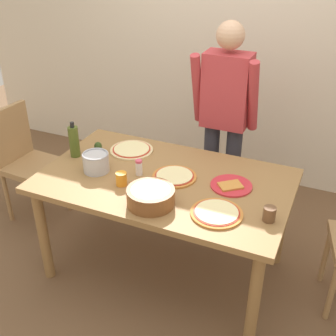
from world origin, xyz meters
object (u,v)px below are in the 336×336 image
cup_small_brown (269,214)px  pizza_cooked_on_tray (174,176)px  pizza_second_cooked (217,213)px  popcorn_bowl (151,195)px  steel_pot (96,162)px  dining_table (165,190)px  chair_wooden_left (25,157)px  olive_oil_bottle (74,141)px  cup_orange (121,179)px  plate_with_slice (231,186)px  person_cook (225,114)px  pizza_raw_on_board (132,150)px  salt_shaker (139,167)px  avocado (98,147)px

cup_small_brown → pizza_cooked_on_tray: bearing=162.0°
pizza_second_cooked → popcorn_bowl: popcorn_bowl is taller
pizza_second_cooked → steel_pot: steel_pot is taller
dining_table → chair_wooden_left: 1.34m
olive_oil_bottle → cup_orange: 0.53m
pizza_cooked_on_tray → olive_oil_bottle: (-0.75, -0.01, 0.10)m
chair_wooden_left → plate_with_slice: 1.76m
chair_wooden_left → cup_orange: (1.11, -0.35, 0.26)m
plate_with_slice → cup_small_brown: (0.29, -0.25, 0.03)m
person_cook → popcorn_bowl: bearing=-96.0°
popcorn_bowl → person_cook: bearing=84.0°
cup_orange → steel_pot: bearing=160.1°
olive_oil_bottle → pizza_cooked_on_tray: bearing=0.6°
chair_wooden_left → steel_pot: 0.95m
pizza_cooked_on_tray → olive_oil_bottle: bearing=-179.4°
dining_table → popcorn_bowl: 0.34m
dining_table → pizza_raw_on_board: pizza_raw_on_board is taller
person_cook → salt_shaker: person_cook is taller
cup_small_brown → dining_table: bearing=165.9°
person_cook → cup_orange: person_cook is taller
pizza_cooked_on_tray → popcorn_bowl: size_ratio=1.02×
pizza_raw_on_board → olive_oil_bottle: size_ratio=1.21×
person_cook → plate_with_slice: size_ratio=6.23×
chair_wooden_left → pizza_raw_on_board: size_ratio=3.08×
cup_orange → pizza_second_cooked: bearing=-5.3°
steel_pot → salt_shaker: steel_pot is taller
popcorn_bowl → salt_shaker: (-0.22, 0.27, -0.01)m
pizza_cooked_on_tray → cup_small_brown: cup_small_brown is taller
salt_shaker → popcorn_bowl: bearing=-51.5°
pizza_cooked_on_tray → salt_shaker: salt_shaker is taller
pizza_second_cooked → avocado: bearing=158.9°
person_cook → salt_shaker: bearing=-112.7°
steel_pot → avocado: size_ratio=2.48×
pizza_second_cooked → plate_with_slice: (-0.01, 0.31, -0.00)m
chair_wooden_left → olive_oil_bottle: size_ratio=3.71×
pizza_second_cooked → cup_orange: 0.64m
pizza_raw_on_board → cup_orange: cup_orange is taller
chair_wooden_left → pizza_second_cooked: chair_wooden_left is taller
popcorn_bowl → cup_small_brown: size_ratio=3.29×
steel_pot → cup_small_brown: steel_pot is taller
person_cook → salt_shaker: 0.85m
pizza_raw_on_board → avocado: (-0.22, -0.10, 0.03)m
person_cook → cup_orange: 1.02m
avocado → salt_shaker: bearing=-23.0°
cup_orange → chair_wooden_left: bearing=162.4°
olive_oil_bottle → cup_small_brown: (1.41, -0.20, -0.07)m
avocado → person_cook: bearing=38.8°
chair_wooden_left → pizza_raw_on_board: bearing=4.9°
chair_wooden_left → pizza_second_cooked: (1.75, -0.41, 0.23)m
plate_with_slice → salt_shaker: size_ratio=2.45×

